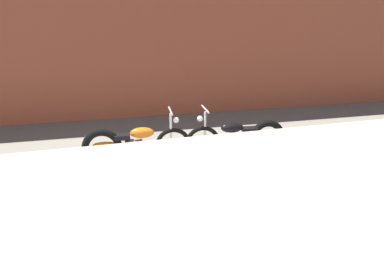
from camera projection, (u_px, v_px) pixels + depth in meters
name	position (u px, v px, depth m)	size (l,w,h in m)	color
ground_plane	(175.00, 204.00, 5.12)	(80.00, 80.00, 0.00)	#47474C
sidewalk_slab	(157.00, 159.00, 6.74)	(36.00, 3.50, 0.01)	gray
brick_building_wall	(134.00, 3.00, 9.04)	(36.00, 0.50, 6.03)	brown
motorcycle_orange	(130.00, 145.00, 6.37)	(2.01, 0.58, 1.03)	black
motorcycle_black	(243.00, 138.00, 6.75)	(2.01, 0.58, 1.03)	black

